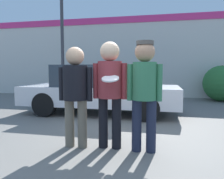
{
  "coord_description": "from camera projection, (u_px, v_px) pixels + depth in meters",
  "views": [
    {
      "loc": [
        0.73,
        -3.52,
        1.26
      ],
      "look_at": [
        -0.04,
        0.0,
        0.93
      ],
      "focal_mm": 35.0,
      "sensor_mm": 36.0,
      "label": 1
    }
  ],
  "objects": [
    {
      "name": "ground_plane",
      "position": [
        114.0,
        144.0,
        3.69
      ],
      "size": [
        56.0,
        56.0,
        0.0
      ],
      "primitive_type": "plane",
      "color": "#66635E"
    },
    {
      "name": "storefront_building",
      "position": [
        144.0,
        56.0,
        10.23
      ],
      "size": [
        24.0,
        0.22,
        3.75
      ],
      "color": "silver",
      "rests_on": "ground"
    },
    {
      "name": "person_left",
      "position": [
        75.0,
        88.0,
        3.49
      ],
      "size": [
        0.57,
        0.4,
        1.62
      ],
      "color": "#665B4C",
      "rests_on": "ground"
    },
    {
      "name": "person_middle_with_frisbee",
      "position": [
        110.0,
        85.0,
        3.45
      ],
      "size": [
        0.55,
        0.58,
        1.7
      ],
      "color": "black",
      "rests_on": "ground"
    },
    {
      "name": "person_right",
      "position": [
        144.0,
        86.0,
        3.29
      ],
      "size": [
        0.53,
        0.36,
        1.69
      ],
      "color": "#1E2338",
      "rests_on": "ground"
    },
    {
      "name": "parked_car_near",
      "position": [
        100.0,
        89.0,
        6.33
      ],
      "size": [
        4.4,
        1.79,
        1.4
      ],
      "color": "silver",
      "rests_on": "ground"
    },
    {
      "name": "street_lamp",
      "position": [
        69.0,
        13.0,
        7.92
      ],
      "size": [
        1.49,
        0.35,
        5.3
      ],
      "color": "#38383D",
      "rests_on": "ground"
    },
    {
      "name": "shrub",
      "position": [
        221.0,
        83.0,
        8.77
      ],
      "size": [
        1.44,
        1.44,
        1.44
      ],
      "color": "#2D6B33",
      "rests_on": "ground"
    }
  ]
}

